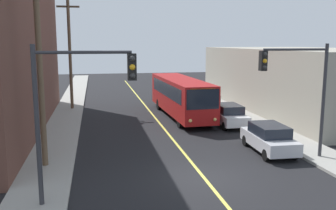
# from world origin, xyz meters

# --- Properties ---
(ground_plane) EXTENTS (120.00, 120.00, 0.00)m
(ground_plane) POSITION_xyz_m (0.00, 0.00, 0.00)
(ground_plane) COLOR black
(sidewalk_left) EXTENTS (2.50, 90.00, 0.15)m
(sidewalk_left) POSITION_xyz_m (-7.25, 10.00, 0.07)
(sidewalk_left) COLOR gray
(sidewalk_left) RESTS_ON ground
(sidewalk_right) EXTENTS (2.50, 90.00, 0.15)m
(sidewalk_right) POSITION_xyz_m (7.25, 10.00, 0.07)
(sidewalk_right) COLOR gray
(sidewalk_right) RESTS_ON ground
(lane_stripe_center) EXTENTS (0.16, 60.00, 0.01)m
(lane_stripe_center) POSITION_xyz_m (0.00, 15.00, 0.01)
(lane_stripe_center) COLOR #D8CC4C
(lane_stripe_center) RESTS_ON ground
(building_right_warehouse) EXTENTS (12.00, 24.21, 5.64)m
(building_right_warehouse) POSITION_xyz_m (14.50, 15.88, 2.82)
(building_right_warehouse) COLOR gray
(building_right_warehouse) RESTS_ON ground
(city_bus) EXTENTS (2.94, 12.22, 3.20)m
(city_bus) POSITION_xyz_m (2.20, 14.42, 1.82)
(city_bus) COLOR maroon
(city_bus) RESTS_ON ground
(parked_car_silver) EXTENTS (1.95, 4.46, 1.62)m
(parked_car_silver) POSITION_xyz_m (4.78, 3.23, 0.84)
(parked_car_silver) COLOR #B7B7BC
(parked_car_silver) RESTS_ON ground
(parked_car_white) EXTENTS (1.88, 4.43, 1.62)m
(parked_car_white) POSITION_xyz_m (4.94, 10.19, 0.84)
(parked_car_white) COLOR silver
(parked_car_white) RESTS_ON ground
(parked_car_red) EXTENTS (1.83, 4.40, 1.62)m
(parked_car_red) POSITION_xyz_m (4.99, 15.72, 0.84)
(parked_car_red) COLOR maroon
(parked_car_red) RESTS_ON ground
(utility_pole_near) EXTENTS (2.40, 0.28, 9.98)m
(utility_pole_near) POSITION_xyz_m (-7.39, 2.90, 5.64)
(utility_pole_near) COLOR brown
(utility_pole_near) RESTS_ON sidewalk_left
(utility_pole_mid) EXTENTS (2.40, 0.28, 10.70)m
(utility_pole_mid) POSITION_xyz_m (-6.98, 19.38, 6.02)
(utility_pole_mid) COLOR brown
(utility_pole_mid) RESTS_ON sidewalk_left
(traffic_signal_left_corner) EXTENTS (3.75, 0.48, 6.00)m
(traffic_signal_left_corner) POSITION_xyz_m (-5.41, -1.86, 4.30)
(traffic_signal_left_corner) COLOR #2D2D33
(traffic_signal_left_corner) RESTS_ON sidewalk_left
(traffic_signal_right_corner) EXTENTS (3.75, 0.48, 6.00)m
(traffic_signal_right_corner) POSITION_xyz_m (5.41, 1.57, 4.30)
(traffic_signal_right_corner) COLOR #2D2D33
(traffic_signal_right_corner) RESTS_ON sidewalk_right
(fire_hydrant) EXTENTS (0.44, 0.26, 0.84)m
(fire_hydrant) POSITION_xyz_m (6.85, 5.49, 0.58)
(fire_hydrant) COLOR red
(fire_hydrant) RESTS_ON sidewalk_right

